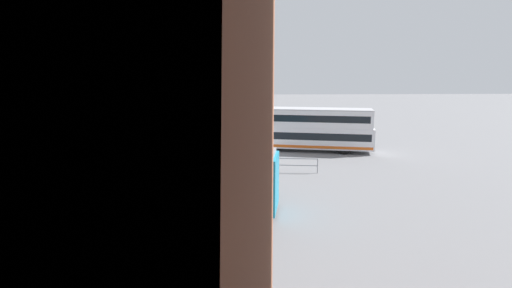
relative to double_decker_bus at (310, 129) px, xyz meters
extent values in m
plane|color=slate|center=(5.37, 2.22, -2.00)|extent=(160.00, 160.00, 0.00)
cube|color=white|center=(-0.01, 0.00, -0.70)|extent=(11.48, 4.86, 1.89)
cube|color=white|center=(-0.01, 0.00, 1.01)|extent=(11.13, 4.69, 1.55)
cube|color=black|center=(-0.01, 0.00, -0.48)|extent=(10.94, 4.77, 0.64)
cube|color=black|center=(-0.01, 0.00, 1.09)|extent=(10.59, 4.60, 0.60)
cube|color=#D85919|center=(-0.01, 0.00, -1.40)|extent=(11.27, 4.85, 0.24)
cube|color=#B2B2B7|center=(-0.01, 0.00, 1.84)|extent=(11.13, 4.69, 0.10)
cylinder|color=black|center=(3.39, -0.73, -1.50)|extent=(1.51, 2.65, 1.00)
cylinder|color=black|center=(-3.02, 0.65, -1.50)|extent=(1.51, 2.65, 1.00)
cube|color=teal|center=(11.82, 14.86, -0.32)|extent=(15.09, 5.07, 2.85)
cube|color=black|center=(11.82, 14.86, -0.04)|extent=(14.51, 5.00, 0.90)
cube|color=gray|center=(11.82, 14.86, 1.21)|extent=(14.76, 4.81, 0.20)
cube|color=black|center=(11.82, 14.86, -1.87)|extent=(14.78, 4.89, 0.25)
cylinder|color=black|center=(7.37, 6.57, -1.59)|extent=(0.14, 0.14, 0.81)
cylinder|color=black|center=(7.56, 6.46, -1.59)|extent=(0.14, 0.14, 0.81)
cylinder|color=#335938|center=(7.46, 6.52, -0.88)|extent=(0.43, 0.43, 0.62)
sphere|color=tan|center=(7.46, 6.52, -0.46)|extent=(0.22, 0.22, 0.22)
cube|color=gray|center=(5.38, 7.42, -0.95)|extent=(9.15, 1.21, 0.06)
cube|color=gray|center=(5.38, 7.42, -1.45)|extent=(9.15, 1.21, 0.06)
cylinder|color=gray|center=(0.81, 7.99, -1.47)|extent=(0.07, 0.07, 1.05)
cylinder|color=gray|center=(5.38, 7.42, -1.47)|extent=(0.07, 0.07, 1.05)
cylinder|color=gray|center=(9.96, 6.84, -1.47)|extent=(0.07, 0.07, 1.05)
cylinder|color=slate|center=(10.60, 8.32, -0.81)|extent=(0.10, 0.10, 2.38)
cube|color=#D8D84C|center=(10.61, 8.36, -0.06)|extent=(1.17, 0.21, 0.68)
camera|label=1|loc=(6.40, 36.01, 5.52)|focal=28.30mm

